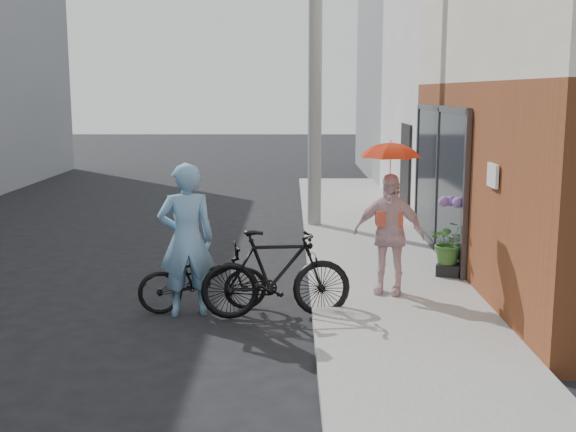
{
  "coord_description": "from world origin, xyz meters",
  "views": [
    {
      "loc": [
        0.61,
        -8.86,
        2.87
      ],
      "look_at": [
        0.57,
        1.34,
        1.1
      ],
      "focal_mm": 45.0,
      "sensor_mm": 36.0,
      "label": 1
    }
  ],
  "objects_px": {
    "planter": "(449,269)",
    "kimono_woman": "(389,234)",
    "officer": "(186,240)",
    "bike_left": "(203,279)",
    "utility_pole": "(315,59)",
    "bike_right": "(276,274)"
  },
  "relations": [
    {
      "from": "utility_pole",
      "to": "bike_left",
      "type": "distance_m",
      "value": 6.66
    },
    {
      "from": "bike_left",
      "to": "kimono_woman",
      "type": "height_order",
      "value": "kimono_woman"
    },
    {
      "from": "utility_pole",
      "to": "planter",
      "type": "relative_size",
      "value": 20.62
    },
    {
      "from": "kimono_woman",
      "to": "utility_pole",
      "type": "bearing_deg",
      "value": 117.51
    },
    {
      "from": "utility_pole",
      "to": "planter",
      "type": "distance_m",
      "value": 5.7
    },
    {
      "from": "officer",
      "to": "planter",
      "type": "height_order",
      "value": "officer"
    },
    {
      "from": "bike_right",
      "to": "bike_left",
      "type": "bearing_deg",
      "value": 68.02
    },
    {
      "from": "bike_right",
      "to": "utility_pole",
      "type": "bearing_deg",
      "value": -12.81
    },
    {
      "from": "kimono_woman",
      "to": "planter",
      "type": "distance_m",
      "value": 1.6
    },
    {
      "from": "utility_pole",
      "to": "bike_right",
      "type": "distance_m",
      "value": 6.67
    },
    {
      "from": "utility_pole",
      "to": "officer",
      "type": "distance_m",
      "value": 6.59
    },
    {
      "from": "kimono_woman",
      "to": "planter",
      "type": "height_order",
      "value": "kimono_woman"
    },
    {
      "from": "planter",
      "to": "kimono_woman",
      "type": "bearing_deg",
      "value": -137.8
    },
    {
      "from": "bike_left",
      "to": "planter",
      "type": "xyz_separation_m",
      "value": [
        3.55,
        1.44,
        -0.23
      ]
    },
    {
      "from": "utility_pole",
      "to": "bike_left",
      "type": "xyz_separation_m",
      "value": [
        -1.65,
        -5.68,
        -3.06
      ]
    },
    {
      "from": "officer",
      "to": "bike_right",
      "type": "xyz_separation_m",
      "value": [
        1.15,
        -0.14,
        -0.42
      ]
    },
    {
      "from": "utility_pole",
      "to": "planter",
      "type": "height_order",
      "value": "utility_pole"
    },
    {
      "from": "officer",
      "to": "planter",
      "type": "distance_m",
      "value": 4.12
    },
    {
      "from": "utility_pole",
      "to": "officer",
      "type": "height_order",
      "value": "utility_pole"
    },
    {
      "from": "kimono_woman",
      "to": "planter",
      "type": "bearing_deg",
      "value": 60.47
    },
    {
      "from": "officer",
      "to": "bike_left",
      "type": "relative_size",
      "value": 1.17
    },
    {
      "from": "bike_right",
      "to": "planter",
      "type": "height_order",
      "value": "bike_right"
    }
  ]
}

